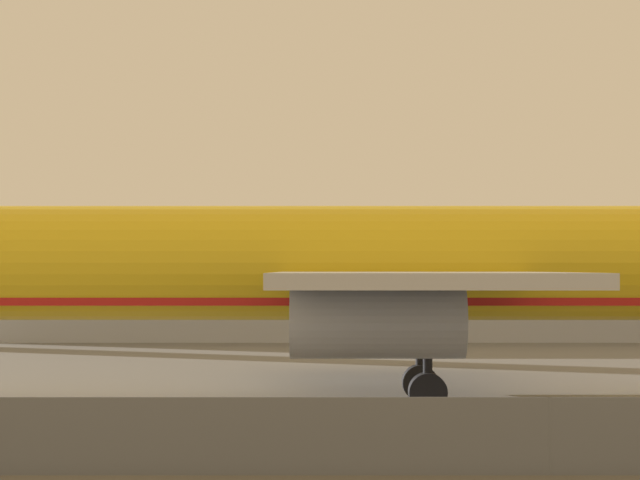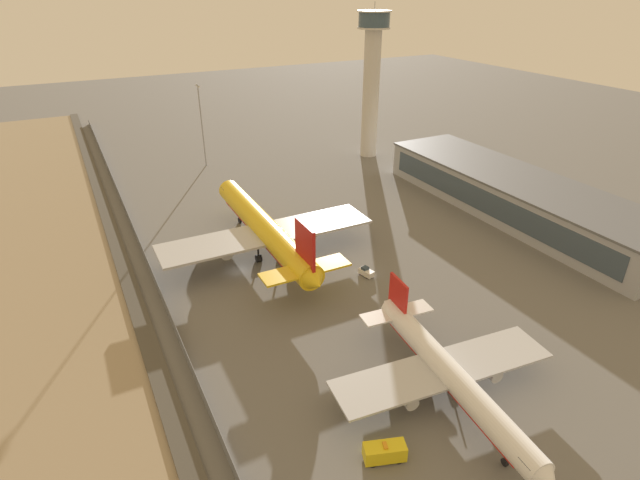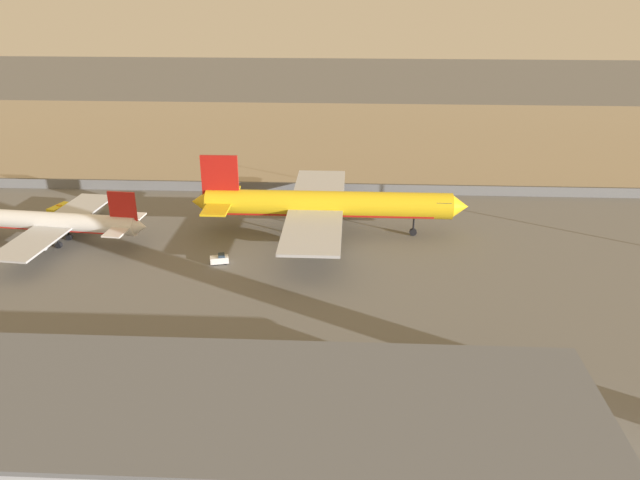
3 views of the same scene
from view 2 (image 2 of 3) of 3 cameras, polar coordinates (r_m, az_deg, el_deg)
The scene contains 10 objects.
ground_plane at distance 102.69m, azimuth -9.30°, elevation -3.54°, with size 500.00×500.00×0.00m, color #66635E.
shoreline_seawall at distance 99.54m, azimuth -20.56°, elevation -6.03°, with size 320.00×3.00×0.50m.
perimeter_fence at distance 99.38m, azimuth -18.11°, elevation -5.03°, with size 280.00×0.10×2.29m.
cargo_jet_yellow at distance 105.73m, azimuth -6.34°, elevation 1.29°, with size 52.96×45.10×15.51m.
passenger_jet_white_red at distance 73.58m, azimuth 14.44°, elevation -14.44°, with size 38.42×33.24×10.97m.
baggage_tug at distance 99.93m, azimuth 5.30°, elevation -3.67°, with size 3.49×2.33×1.80m.
ops_van at distance 66.55m, azimuth 7.28°, elevation -22.89°, with size 3.67×5.60×2.48m.
control_tower at distance 165.73m, azimuth 5.93°, elevation 18.38°, with size 10.41×10.41×46.97m.
terminal_building at distance 133.79m, azimuth 21.58°, elevation 4.70°, with size 78.00×20.78×9.58m.
apron_light_mast_apron_west at distance 161.26m, azimuth -13.39°, elevation 12.99°, with size 3.20×0.40×25.15m.
Camera 2 is at (84.70, -25.16, 52.32)m, focal length 28.00 mm.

